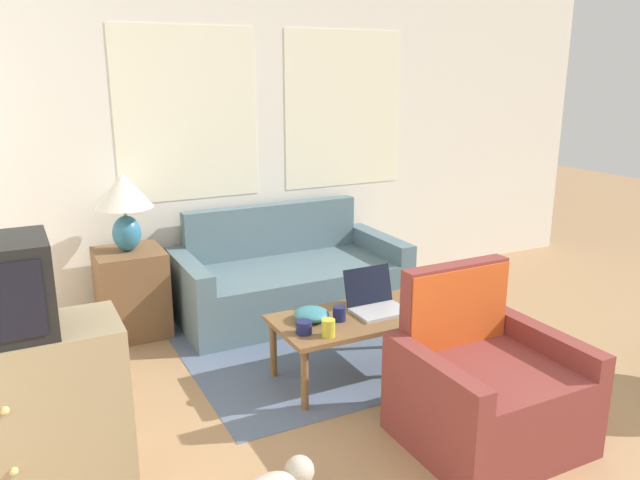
% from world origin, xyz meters
% --- Properties ---
extents(wall_back, '(6.43, 0.06, 2.60)m').
position_xyz_m(wall_back, '(-0.00, 3.65, 1.31)').
color(wall_back, white).
rests_on(wall_back, ground_plane).
extents(rug, '(1.86, 1.90, 0.01)m').
position_xyz_m(rug, '(-0.21, 2.56, 0.00)').
color(rug, slate).
rests_on(rug, ground_plane).
extents(couch, '(1.77, 0.87, 0.82)m').
position_xyz_m(couch, '(-0.14, 3.20, 0.25)').
color(couch, slate).
rests_on(couch, ground_plane).
extents(armchair, '(0.84, 0.75, 0.88)m').
position_xyz_m(armchair, '(0.03, 1.10, 0.27)').
color(armchair, brown).
rests_on(armchair, ground_plane).
extents(tv_dresser, '(1.00, 0.45, 0.80)m').
position_xyz_m(tv_dresser, '(-2.16, 1.66, 0.40)').
color(tv_dresser, '#998460').
rests_on(tv_dresser, ground_plane).
extents(side_table, '(0.47, 0.47, 0.63)m').
position_xyz_m(side_table, '(-1.33, 3.31, 0.32)').
color(side_table, brown).
rests_on(side_table, ground_plane).
extents(table_lamp, '(0.40, 0.40, 0.55)m').
position_xyz_m(table_lamp, '(-1.33, 3.31, 1.00)').
color(table_lamp, teal).
rests_on(table_lamp, side_table).
extents(coffee_table, '(1.04, 0.56, 0.41)m').
position_xyz_m(coffee_table, '(-0.21, 1.99, 0.36)').
color(coffee_table, brown).
rests_on(coffee_table, ground_plane).
extents(laptop, '(0.33, 0.31, 0.25)m').
position_xyz_m(laptop, '(-0.06, 2.02, 0.46)').
color(laptop, '#B7B7BC').
rests_on(laptop, coffee_table).
extents(cup_navy, '(0.08, 0.08, 0.09)m').
position_xyz_m(cup_navy, '(-0.34, 1.97, 0.45)').
color(cup_navy, '#191E4C').
rests_on(cup_navy, coffee_table).
extents(cup_yellow, '(0.09, 0.09, 0.08)m').
position_xyz_m(cup_yellow, '(-0.62, 1.90, 0.44)').
color(cup_yellow, '#191E4C').
rests_on(cup_yellow, coffee_table).
extents(cup_white, '(0.08, 0.08, 0.10)m').
position_xyz_m(cup_white, '(-0.51, 1.80, 0.46)').
color(cup_white, gold).
rests_on(cup_white, coffee_table).
extents(snack_bowl, '(0.22, 0.22, 0.08)m').
position_xyz_m(snack_bowl, '(-0.49, 2.05, 0.45)').
color(snack_bowl, teal).
rests_on(snack_bowl, coffee_table).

